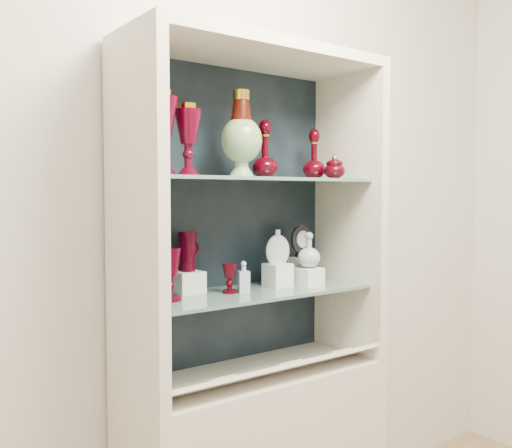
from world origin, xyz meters
TOP-DOWN VIEW (x-y plane):
  - wall_back at (0.00, 1.75)m, footprint 3.50×0.02m
  - cabinet_back_panel at (0.00, 1.72)m, footprint 0.98×0.02m
  - cabinet_side_left at (-0.48, 1.53)m, footprint 0.04×0.40m
  - cabinet_side_right at (0.48, 1.53)m, footprint 0.04×0.40m
  - cabinet_top_cap at (0.00, 1.53)m, footprint 1.00×0.40m
  - shelf_lower at (0.00, 1.55)m, footprint 0.92×0.34m
  - shelf_upper at (0.00, 1.55)m, footprint 0.92×0.34m
  - label_ledge at (0.00, 1.42)m, footprint 0.92×0.17m
  - label_card_0 at (-0.24, 1.42)m, footprint 0.10×0.06m
  - label_card_1 at (0.05, 1.42)m, footprint 0.10×0.06m
  - label_card_2 at (0.31, 1.42)m, footprint 0.10×0.06m
  - pedestal_lamp_left at (-0.29, 1.51)m, footprint 0.11×0.11m
  - pedestal_lamp_right at (-0.40, 1.50)m, footprint 0.12×0.12m
  - enamel_urn at (-0.06, 1.54)m, footprint 0.18×0.18m
  - ruby_decanter_a at (0.10, 1.61)m, footprint 0.13×0.13m
  - ruby_decanter_b at (0.34, 1.58)m, footprint 0.11×0.11m
  - lidded_bowl at (0.36, 1.49)m, footprint 0.11×0.11m
  - cobalt_goblet at (-0.44, 1.53)m, footprint 0.09×0.09m
  - ruby_goblet_tall at (-0.34, 1.55)m, footprint 0.09×0.09m
  - ruby_goblet_small at (-0.10, 1.56)m, footprint 0.06×0.06m
  - riser_ruby_pitcher at (-0.22, 1.65)m, footprint 0.10×0.10m
  - ruby_pitcher at (-0.22, 1.65)m, footprint 0.12×0.09m
  - clear_square_bottle at (-0.05, 1.54)m, footprint 0.05×0.05m
  - riser_flat_flask at (0.14, 1.57)m, footprint 0.09×0.09m
  - flat_flask at (0.14, 1.57)m, footprint 0.11×0.07m
  - riser_clear_round_decanter at (0.25, 1.51)m, footprint 0.09×0.09m
  - clear_round_decanter at (0.25, 1.51)m, footprint 0.10×0.10m
  - riser_cameo_medallion at (0.29, 1.61)m, footprint 0.08×0.08m
  - cameo_medallion at (0.29, 1.61)m, footprint 0.12×0.05m

SIDE VIEW (x-z plane):
  - label_ledge at x=0.00m, z-range 0.74..0.82m
  - label_card_0 at x=-0.24m, z-range 0.78..0.81m
  - label_card_1 at x=0.05m, z-range 0.78..0.81m
  - label_card_2 at x=0.31m, z-range 0.78..0.81m
  - shelf_lower at x=0.00m, z-range 1.04..1.05m
  - riser_clear_round_decanter at x=0.25m, z-range 1.05..1.12m
  - riser_ruby_pitcher at x=-0.22m, z-range 1.05..1.13m
  - riser_flat_flask at x=0.14m, z-range 1.05..1.14m
  - riser_cameo_medallion at x=0.29m, z-range 1.05..1.15m
  - ruby_goblet_small at x=-0.10m, z-range 1.05..1.16m
  - clear_square_bottle at x=-0.05m, z-range 1.05..1.17m
  - ruby_goblet_tall at x=-0.34m, z-range 1.05..1.23m
  - cobalt_goblet at x=-0.44m, z-range 1.05..1.24m
  - clear_round_decanter at x=0.25m, z-range 1.12..1.25m
  - ruby_pitcher at x=-0.22m, z-range 1.13..1.28m
  - flat_flask at x=0.14m, z-range 1.14..1.28m
  - cameo_medallion at x=0.29m, z-range 1.15..1.29m
  - cabinet_back_panel at x=0.00m, z-range 0.75..1.90m
  - cabinet_side_left at x=-0.48m, z-range 0.75..1.90m
  - cabinet_side_right at x=0.48m, z-range 0.75..1.90m
  - wall_back at x=0.00m, z-range 0.00..2.80m
  - shelf_upper at x=0.00m, z-range 1.46..1.47m
  - lidded_bowl at x=0.36m, z-range 1.47..1.57m
  - ruby_decanter_b at x=0.34m, z-range 1.47..1.69m
  - pedestal_lamp_left at x=-0.29m, z-range 1.47..1.71m
  - ruby_decanter_a at x=0.10m, z-range 1.47..1.73m
  - pedestal_lamp_right at x=-0.40m, z-range 1.47..1.74m
  - enamel_urn at x=-0.06m, z-range 1.47..1.78m
  - cabinet_top_cap at x=0.00m, z-range 1.90..1.94m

